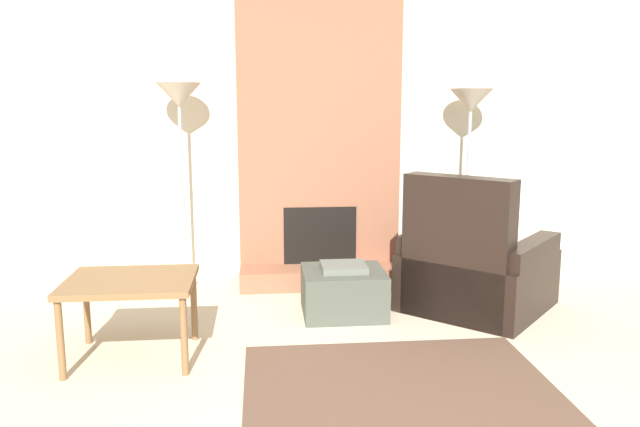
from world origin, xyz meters
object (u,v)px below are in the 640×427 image
at_px(side_table, 130,288).
at_px(floor_lamp_left, 179,103).
at_px(ottoman, 343,291).
at_px(floor_lamp_right, 471,108).
at_px(armchair, 473,272).

distance_m(side_table, floor_lamp_left, 2.00).
height_order(ottoman, side_table, side_table).
height_order(side_table, floor_lamp_left, floor_lamp_left).
bearing_deg(side_table, floor_lamp_right, 31.12).
xyz_separation_m(ottoman, floor_lamp_right, (1.27, 0.93, 1.38)).
bearing_deg(side_table, ottoman, 25.97).
distance_m(ottoman, floor_lamp_left, 2.15).
xyz_separation_m(floor_lamp_left, floor_lamp_right, (2.58, 0.00, -0.04)).
distance_m(side_table, floor_lamp_right, 3.36).
height_order(side_table, floor_lamp_right, floor_lamp_right).
relative_size(floor_lamp_left, floor_lamp_right, 1.03).
relative_size(armchair, floor_lamp_right, 0.81).
relative_size(armchair, floor_lamp_left, 0.79).
bearing_deg(armchair, ottoman, 42.56).
height_order(ottoman, armchair, armchair).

